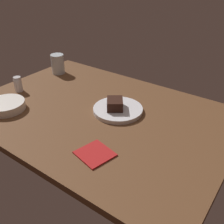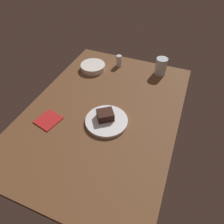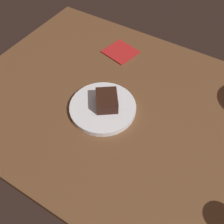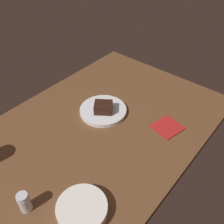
% 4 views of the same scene
% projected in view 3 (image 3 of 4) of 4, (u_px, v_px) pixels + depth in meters
% --- Properties ---
extents(dining_table, '(1.20, 0.84, 0.03)m').
position_uv_depth(dining_table, '(130.00, 111.00, 0.94)').
color(dining_table, brown).
rests_on(dining_table, ground).
extents(dessert_plate, '(0.23, 0.23, 0.02)m').
position_uv_depth(dessert_plate, '(103.00, 108.00, 0.91)').
color(dessert_plate, silver).
rests_on(dessert_plate, dining_table).
extents(chocolate_cake_slice, '(0.11, 0.11, 0.05)m').
position_uv_depth(chocolate_cake_slice, '(107.00, 101.00, 0.89)').
color(chocolate_cake_slice, black).
rests_on(chocolate_cake_slice, dessert_plate).
extents(folded_napkin, '(0.14, 0.14, 0.01)m').
position_uv_depth(folded_napkin, '(120.00, 52.00, 1.11)').
color(folded_napkin, '#B21E1E').
rests_on(folded_napkin, dining_table).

